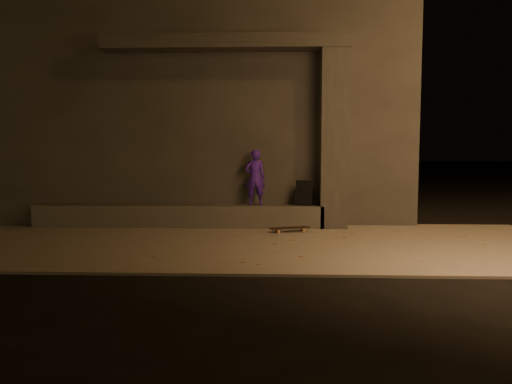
{
  "coord_description": "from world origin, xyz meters",
  "views": [
    {
      "loc": [
        0.51,
        -6.5,
        1.64
      ],
      "look_at": [
        0.18,
        2.0,
        0.91
      ],
      "focal_mm": 35.0,
      "sensor_mm": 36.0,
      "label": 1
    }
  ],
  "objects_px": {
    "skateboarder": "(255,177)",
    "backpack": "(304,197)",
    "skateboard": "(290,228)",
    "column": "(334,139)"
  },
  "relations": [
    {
      "from": "skateboarder",
      "to": "backpack",
      "type": "height_order",
      "value": "skateboarder"
    },
    {
      "from": "backpack",
      "to": "skateboard",
      "type": "distance_m",
      "value": 0.91
    },
    {
      "from": "column",
      "to": "backpack",
      "type": "relative_size",
      "value": 6.93
    },
    {
      "from": "column",
      "to": "backpack",
      "type": "xyz_separation_m",
      "value": [
        -0.6,
        0.0,
        -1.17
      ]
    },
    {
      "from": "skateboard",
      "to": "skateboarder",
      "type": "bearing_deg",
      "value": 116.42
    },
    {
      "from": "backpack",
      "to": "skateboard",
      "type": "relative_size",
      "value": 0.64
    },
    {
      "from": "skateboarder",
      "to": "backpack",
      "type": "bearing_deg",
      "value": 174.65
    },
    {
      "from": "skateboarder",
      "to": "backpack",
      "type": "relative_size",
      "value": 2.2
    },
    {
      "from": "backpack",
      "to": "skateboarder",
      "type": "bearing_deg",
      "value": -168.25
    },
    {
      "from": "column",
      "to": "skateboarder",
      "type": "xyz_separation_m",
      "value": [
        -1.6,
        0.0,
        -0.78
      ]
    }
  ]
}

